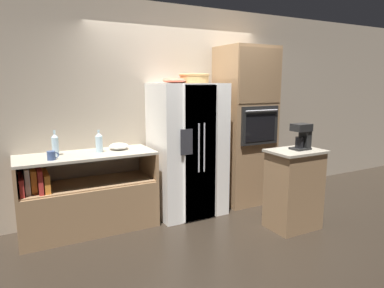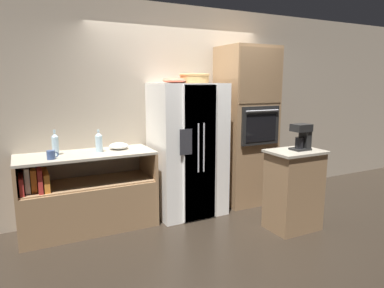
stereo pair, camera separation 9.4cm
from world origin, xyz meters
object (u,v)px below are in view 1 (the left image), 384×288
(refrigerator, at_px, (188,150))
(mixing_bowl, at_px, (119,146))
(bottle_short, at_px, (55,144))
(coffee_maker, at_px, (302,135))
(fruit_bowl, at_px, (174,80))
(bottle_tall, at_px, (99,142))
(wicker_basket, at_px, (194,78))
(wall_oven, at_px, (245,126))
(mug, at_px, (52,156))

(refrigerator, bearing_deg, mixing_bowl, 171.47)
(bottle_short, xyz_separation_m, coffee_maker, (2.62, -1.18, 0.08))
(bottle_short, distance_m, mixing_bowl, 0.75)
(fruit_bowl, height_order, bottle_tall, fruit_bowl)
(wicker_basket, relative_size, fruit_bowl, 1.31)
(refrigerator, distance_m, coffee_maker, 1.48)
(bottle_tall, height_order, bottle_short, bottle_short)
(bottle_short, bearing_deg, fruit_bowl, -4.25)
(bottle_short, bearing_deg, wicker_basket, -3.38)
(fruit_bowl, distance_m, bottle_tall, 1.21)
(wall_oven, distance_m, bottle_tall, 2.12)
(refrigerator, height_order, coffee_maker, refrigerator)
(refrigerator, distance_m, mug, 1.71)
(refrigerator, relative_size, coffee_maker, 5.67)
(bottle_short, height_order, mug, bottle_short)
(wall_oven, relative_size, mixing_bowl, 9.50)
(fruit_bowl, bearing_deg, mixing_bowl, 169.74)
(refrigerator, relative_size, fruit_bowl, 5.79)
(wicker_basket, height_order, fruit_bowl, wicker_basket)
(wicker_basket, bearing_deg, bottle_tall, 177.40)
(wicker_basket, distance_m, bottle_short, 1.90)
(coffee_maker, bearing_deg, bottle_short, 155.72)
(bottle_tall, bearing_deg, wall_oven, -0.97)
(coffee_maker, bearing_deg, refrigerator, 132.62)
(wall_oven, distance_m, mug, 2.67)
(bottle_short, relative_size, coffee_maker, 0.95)
(refrigerator, height_order, bottle_short, refrigerator)
(wall_oven, distance_m, wicker_basket, 1.10)
(wicker_basket, bearing_deg, coffee_maker, -50.90)
(refrigerator, xyz_separation_m, mug, (-1.70, -0.10, 0.11))
(bottle_tall, distance_m, coffee_maker, 2.42)
(bottle_tall, bearing_deg, bottle_short, 174.59)
(mug, bearing_deg, mixing_bowl, 16.26)
(bottle_short, bearing_deg, wall_oven, -1.80)
(wall_oven, bearing_deg, bottle_tall, 179.03)
(refrigerator, xyz_separation_m, wicker_basket, (0.11, 0.01, 0.94))
(mug, distance_m, coffee_maker, 2.86)
(refrigerator, xyz_separation_m, mixing_bowl, (-0.90, 0.13, 0.10))
(bottle_tall, distance_m, bottle_short, 0.49)
(wicker_basket, relative_size, bottle_tall, 1.47)
(wicker_basket, relative_size, mixing_bowl, 1.67)
(wall_oven, xyz_separation_m, bottle_tall, (-2.11, 0.04, -0.07))
(wall_oven, xyz_separation_m, bottle_short, (-2.60, 0.08, -0.07))
(bottle_tall, bearing_deg, refrigerator, -3.36)
(wall_oven, xyz_separation_m, mixing_bowl, (-1.86, 0.10, -0.16))
(wall_oven, bearing_deg, fruit_bowl, -178.68)
(refrigerator, bearing_deg, bottle_short, 176.03)
(fruit_bowl, bearing_deg, wall_oven, 1.32)
(mug, bearing_deg, refrigerator, 3.38)
(wicker_basket, xyz_separation_m, bottle_short, (-1.74, 0.10, -0.75))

